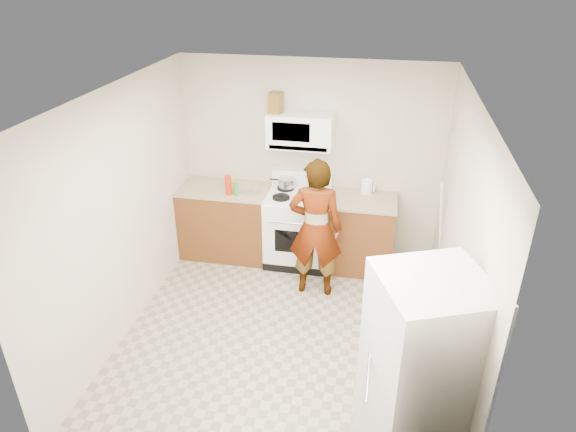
% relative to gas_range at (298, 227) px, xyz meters
% --- Properties ---
extents(floor, '(3.60, 3.60, 0.00)m').
position_rel_gas_range_xyz_m(floor, '(0.10, -1.48, -0.49)').
color(floor, gray).
rests_on(floor, ground).
extents(back_wall, '(3.20, 0.02, 2.50)m').
position_rel_gas_range_xyz_m(back_wall, '(0.10, 0.31, 0.76)').
color(back_wall, beige).
rests_on(back_wall, floor).
extents(right_wall, '(0.02, 3.60, 2.50)m').
position_rel_gas_range_xyz_m(right_wall, '(1.69, -1.48, 0.76)').
color(right_wall, beige).
rests_on(right_wall, floor).
extents(cabinet_left, '(1.12, 0.62, 0.90)m').
position_rel_gas_range_xyz_m(cabinet_left, '(-0.94, 0.01, -0.04)').
color(cabinet_left, '#602E16').
rests_on(cabinet_left, floor).
extents(counter_left, '(1.14, 0.64, 0.03)m').
position_rel_gas_range_xyz_m(counter_left, '(-0.94, 0.01, 0.43)').
color(counter_left, '#9C8E69').
rests_on(counter_left, cabinet_left).
extents(cabinet_right, '(0.80, 0.62, 0.90)m').
position_rel_gas_range_xyz_m(cabinet_right, '(0.78, 0.01, -0.04)').
color(cabinet_right, '#602E16').
rests_on(cabinet_right, floor).
extents(counter_right, '(0.82, 0.64, 0.03)m').
position_rel_gas_range_xyz_m(counter_right, '(0.78, 0.01, 0.43)').
color(counter_right, '#9C8E69').
rests_on(counter_right, cabinet_right).
extents(gas_range, '(0.76, 0.65, 1.13)m').
position_rel_gas_range_xyz_m(gas_range, '(0.00, 0.00, 0.00)').
color(gas_range, white).
rests_on(gas_range, floor).
extents(microwave, '(0.76, 0.38, 0.40)m').
position_rel_gas_range_xyz_m(microwave, '(0.00, 0.13, 1.21)').
color(microwave, white).
rests_on(microwave, back_wall).
extents(person, '(0.62, 0.42, 1.65)m').
position_rel_gas_range_xyz_m(person, '(0.31, -0.63, 0.34)').
color(person, tan).
rests_on(person, floor).
extents(fridge, '(0.91, 0.91, 1.70)m').
position_rel_gas_range_xyz_m(fridge, '(1.37, -2.76, 0.36)').
color(fridge, '#B9B9B5').
rests_on(fridge, floor).
extents(kettle, '(0.15, 0.15, 0.16)m').
position_rel_gas_range_xyz_m(kettle, '(0.81, 0.20, 0.53)').
color(kettle, white).
rests_on(kettle, counter_right).
extents(jug, '(0.16, 0.16, 0.24)m').
position_rel_gas_range_xyz_m(jug, '(-0.28, 0.10, 1.53)').
color(jug, brown).
rests_on(jug, microwave).
extents(saucepan, '(0.23, 0.23, 0.11)m').
position_rel_gas_range_xyz_m(saucepan, '(-0.17, 0.14, 0.52)').
color(saucepan, '#B4B3B8').
rests_on(saucepan, gas_range).
extents(tray, '(0.29, 0.24, 0.05)m').
position_rel_gas_range_xyz_m(tray, '(0.08, -0.11, 0.47)').
color(tray, white).
rests_on(tray, gas_range).
extents(bottle_spray, '(0.10, 0.10, 0.25)m').
position_rel_gas_range_xyz_m(bottle_spray, '(-0.83, -0.17, 0.57)').
color(bottle_spray, red).
rests_on(bottle_spray, counter_left).
extents(bottle_hot_sauce, '(0.07, 0.07, 0.17)m').
position_rel_gas_range_xyz_m(bottle_hot_sauce, '(-0.76, -0.15, 0.54)').
color(bottle_hot_sauce, '#CB5D16').
rests_on(bottle_hot_sauce, counter_left).
extents(bottle_green_cap, '(0.06, 0.06, 0.17)m').
position_rel_gas_range_xyz_m(bottle_green_cap, '(-0.72, -0.19, 0.53)').
color(bottle_green_cap, '#198E39').
rests_on(bottle_green_cap, counter_left).
extents(pot_lid, '(0.27, 0.27, 0.01)m').
position_rel_gas_range_xyz_m(pot_lid, '(-0.58, -0.04, 0.46)').
color(pot_lid, white).
rests_on(pot_lid, counter_left).
extents(broom, '(0.20, 0.26, 1.39)m').
position_rel_gas_range_xyz_m(broom, '(1.69, -0.30, 0.22)').
color(broom, silver).
rests_on(broom, floor).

